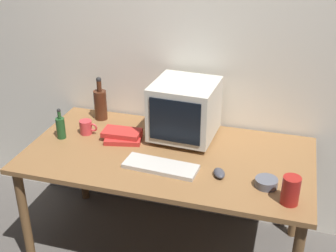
% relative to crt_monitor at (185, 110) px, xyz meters
% --- Properties ---
extents(ground_plane, '(6.00, 6.00, 0.00)m').
position_rel_crt_monitor_xyz_m(ground_plane, '(-0.04, -0.22, -0.94)').
color(ground_plane, '#56514C').
extents(back_wall, '(4.00, 0.08, 2.50)m').
position_rel_crt_monitor_xyz_m(back_wall, '(-0.04, 0.29, 0.31)').
color(back_wall, silver).
rests_on(back_wall, ground).
extents(desk, '(1.70, 0.89, 0.75)m').
position_rel_crt_monitor_xyz_m(desk, '(-0.04, -0.22, -0.27)').
color(desk, olive).
rests_on(desk, ground).
extents(crt_monitor, '(0.40, 0.41, 0.37)m').
position_rel_crt_monitor_xyz_m(crt_monitor, '(0.00, 0.00, 0.00)').
color(crt_monitor, beige).
rests_on(crt_monitor, desk).
extents(keyboard, '(0.43, 0.18, 0.02)m').
position_rel_crt_monitor_xyz_m(keyboard, '(-0.03, -0.39, -0.18)').
color(keyboard, beige).
rests_on(keyboard, desk).
extents(computer_mouse, '(0.09, 0.12, 0.04)m').
position_rel_crt_monitor_xyz_m(computer_mouse, '(0.30, -0.38, -0.17)').
color(computer_mouse, '#3F3F47').
rests_on(computer_mouse, desk).
extents(bottle_tall, '(0.09, 0.09, 0.31)m').
position_rel_crt_monitor_xyz_m(bottle_tall, '(-0.62, 0.11, -0.08)').
color(bottle_tall, '#472314').
rests_on(bottle_tall, desk).
extents(bottle_short, '(0.06, 0.06, 0.20)m').
position_rel_crt_monitor_xyz_m(bottle_short, '(-0.75, -0.22, -0.12)').
color(bottle_short, '#1E4C23').
rests_on(bottle_short, desk).
extents(book_stack, '(0.26, 0.21, 0.06)m').
position_rel_crt_monitor_xyz_m(book_stack, '(-0.36, -0.14, -0.16)').
color(book_stack, red).
rests_on(book_stack, desk).
extents(mug, '(0.12, 0.08, 0.09)m').
position_rel_crt_monitor_xyz_m(mug, '(-0.62, -0.12, -0.15)').
color(mug, '#CC383D').
rests_on(mug, desk).
extents(cd_spindle, '(0.12, 0.12, 0.04)m').
position_rel_crt_monitor_xyz_m(cd_spindle, '(0.55, -0.41, -0.17)').
color(cd_spindle, '#595B66').
rests_on(cd_spindle, desk).
extents(metal_canister, '(0.09, 0.09, 0.15)m').
position_rel_crt_monitor_xyz_m(metal_canister, '(0.67, -0.52, -0.12)').
color(metal_canister, '#A51E19').
rests_on(metal_canister, desk).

